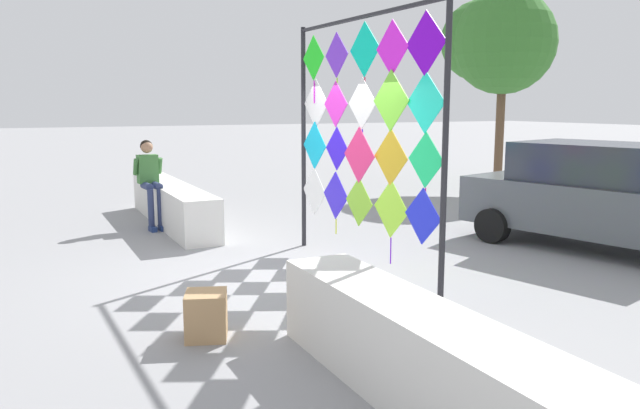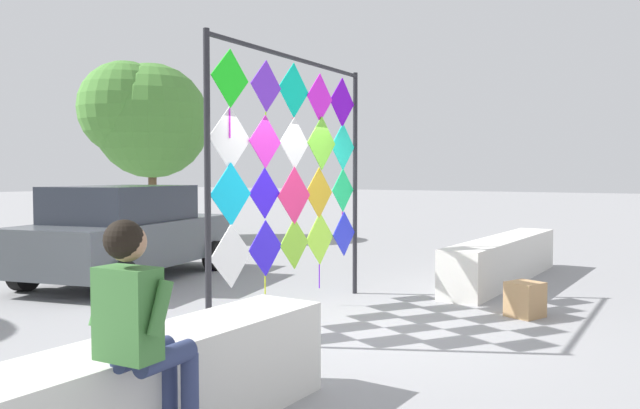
{
  "view_description": "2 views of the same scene",
  "coord_description": "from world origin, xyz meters",
  "px_view_note": "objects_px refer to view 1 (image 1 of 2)",
  "views": [
    {
      "loc": [
        7.35,
        -3.03,
        2.23
      ],
      "look_at": [
        -0.26,
        0.71,
        0.87
      ],
      "focal_mm": 34.81,
      "sensor_mm": 36.0,
      "label": 1
    },
    {
      "loc": [
        -6.45,
        -3.66,
        1.85
      ],
      "look_at": [
        -0.18,
        0.44,
        1.49
      ],
      "focal_mm": 35.15,
      "sensor_mm": 36.0,
      "label": 2
    }
  ],
  "objects_px": {
    "seated_vendor": "(150,176)",
    "cardboard_box_large": "(206,315)",
    "kite_display_rack": "(362,123)",
    "parked_car": "(606,196)",
    "tree_palm_like": "(496,42)"
  },
  "relations": [
    {
      "from": "seated_vendor",
      "to": "tree_palm_like",
      "type": "relative_size",
      "value": 0.31
    },
    {
      "from": "parked_car",
      "to": "tree_palm_like",
      "type": "xyz_separation_m",
      "value": [
        -6.55,
        3.48,
        3.04
      ]
    },
    {
      "from": "seated_vendor",
      "to": "tree_palm_like",
      "type": "xyz_separation_m",
      "value": [
        -1.71,
        9.48,
        2.92
      ]
    },
    {
      "from": "seated_vendor",
      "to": "cardboard_box_large",
      "type": "bearing_deg",
      "value": -6.08
    },
    {
      "from": "kite_display_rack",
      "to": "parked_car",
      "type": "xyz_separation_m",
      "value": [
        0.59,
        4.03,
        -1.15
      ]
    },
    {
      "from": "seated_vendor",
      "to": "parked_car",
      "type": "xyz_separation_m",
      "value": [
        4.84,
        5.99,
        -0.12
      ]
    },
    {
      "from": "cardboard_box_large",
      "to": "seated_vendor",
      "type": "bearing_deg",
      "value": 173.92
    },
    {
      "from": "kite_display_rack",
      "to": "seated_vendor",
      "type": "distance_m",
      "value": 4.8
    },
    {
      "from": "kite_display_rack",
      "to": "seated_vendor",
      "type": "bearing_deg",
      "value": -155.16
    },
    {
      "from": "cardboard_box_large",
      "to": "kite_display_rack",
      "type": "bearing_deg",
      "value": 120.37
    },
    {
      "from": "kite_display_rack",
      "to": "seated_vendor",
      "type": "relative_size",
      "value": 2.17
    },
    {
      "from": "seated_vendor",
      "to": "cardboard_box_large",
      "type": "relative_size",
      "value": 3.53
    },
    {
      "from": "kite_display_rack",
      "to": "seated_vendor",
      "type": "xyz_separation_m",
      "value": [
        -4.25,
        -1.97,
        -1.04
      ]
    },
    {
      "from": "parked_car",
      "to": "cardboard_box_large",
      "type": "xyz_separation_m",
      "value": [
        0.93,
        -6.61,
        -0.61
      ]
    },
    {
      "from": "kite_display_rack",
      "to": "parked_car",
      "type": "distance_m",
      "value": 4.23
    }
  ]
}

